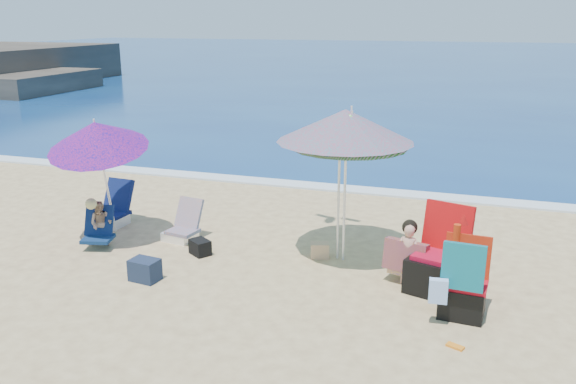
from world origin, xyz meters
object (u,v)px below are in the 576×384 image
(chair_navy, at_px, (112,213))
(camp_chair_right, at_px, (462,289))
(chair_rainbow, at_px, (183,229))
(umbrella_turquoise, at_px, (345,126))
(furled_umbrella, at_px, (456,256))
(person_center, at_px, (408,255))
(person_left, at_px, (100,224))
(umbrella_striped, at_px, (349,131))
(camp_chair_left, at_px, (436,266))
(umbrella_blue, at_px, (96,136))

(chair_navy, bearing_deg, camp_chair_right, -15.01)
(chair_rainbow, bearing_deg, umbrella_turquoise, 2.35)
(furled_umbrella, height_order, chair_rainbow, furled_umbrella)
(person_center, bearing_deg, chair_rainbow, 171.15)
(camp_chair_right, bearing_deg, person_left, 173.39)
(umbrella_turquoise, xyz_separation_m, chair_rainbow, (-2.57, -0.11, -1.79))
(furled_umbrella, relative_size, person_center, 1.36)
(chair_navy, bearing_deg, umbrella_striped, -3.67)
(camp_chair_right, bearing_deg, camp_chair_left, 119.42)
(chair_navy, distance_m, person_center, 5.17)
(umbrella_blue, xyz_separation_m, person_left, (0.06, -0.19, -1.33))
(camp_chair_left, bearing_deg, umbrella_striped, 153.03)
(chair_rainbow, relative_size, camp_chair_left, 0.56)
(umbrella_turquoise, bearing_deg, chair_navy, 177.49)
(umbrella_blue, distance_m, person_left, 1.35)
(camp_chair_left, bearing_deg, person_left, 179.89)
(furled_umbrella, bearing_deg, person_left, 176.43)
(camp_chair_right, bearing_deg, chair_navy, 164.99)
(furled_umbrella, height_order, camp_chair_right, furled_umbrella)
(umbrella_blue, distance_m, chair_navy, 1.72)
(chair_navy, relative_size, person_left, 0.92)
(camp_chair_right, relative_size, person_left, 1.23)
(umbrella_blue, xyz_separation_m, person_center, (4.73, -0.10, -1.28))
(umbrella_turquoise, relative_size, person_left, 3.12)
(furled_umbrella, bearing_deg, umbrella_striped, 147.60)
(umbrella_turquoise, height_order, person_left, umbrella_turquoise)
(furled_umbrella, xyz_separation_m, chair_rainbow, (-4.23, 0.98, -0.46))
(chair_navy, distance_m, person_left, 1.05)
(chair_navy, height_order, camp_chair_left, camp_chair_left)
(camp_chair_left, bearing_deg, person_center, 165.19)
(umbrella_turquoise, height_order, chair_rainbow, umbrella_turquoise)
(chair_rainbow, bearing_deg, person_left, -148.42)
(umbrella_striped, xyz_separation_m, camp_chair_left, (1.34, -0.68, -1.56))
(umbrella_turquoise, xyz_separation_m, umbrella_blue, (-3.70, -0.57, -0.26))
(chair_navy, bearing_deg, umbrella_blue, -63.56)
(chair_rainbow, bearing_deg, camp_chair_left, -9.43)
(camp_chair_right, distance_m, person_center, 1.02)
(chair_rainbow, distance_m, camp_chair_left, 4.04)
(chair_navy, distance_m, camp_chair_right, 6.04)
(umbrella_turquoise, relative_size, chair_rainbow, 3.93)
(person_center, bearing_deg, person_left, -178.88)
(camp_chair_right, height_order, person_center, camp_chair_right)
(camp_chair_left, bearing_deg, furled_umbrella, -53.17)
(umbrella_blue, relative_size, chair_rainbow, 3.28)
(person_center, relative_size, person_left, 1.07)
(camp_chair_left, relative_size, person_center, 1.32)
(furled_umbrella, distance_m, camp_chair_right, 0.42)
(umbrella_blue, xyz_separation_m, chair_rainbow, (1.12, 0.46, -1.53))
(chair_rainbow, xyz_separation_m, person_center, (3.61, -0.56, 0.24))
(chair_rainbow, bearing_deg, person_center, -8.85)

